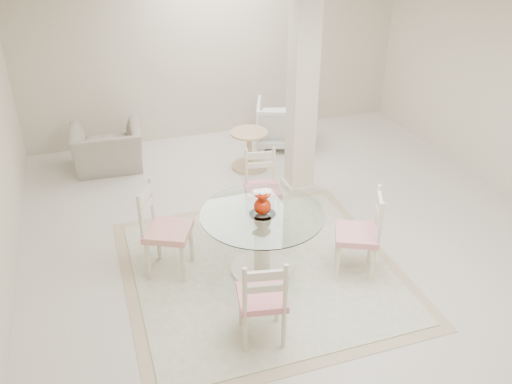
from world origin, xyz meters
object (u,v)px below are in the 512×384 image
object	(u,v)px
dining_chair_east	(364,228)
dining_chair_west	(161,224)
column	(302,91)
recliner_taupe	(107,149)
armchair_white	(282,123)
red_vase	(262,202)
side_table	(249,151)
dining_chair_north	(262,182)
dining_chair_south	(263,295)
dining_table	(262,243)

from	to	relation	value
dining_chair_east	dining_chair_west	bearing A→B (deg)	-84.68
column	recliner_taupe	distance (m)	2.92
armchair_white	dining_chair_west	bearing A→B (deg)	69.49
column	dining_chair_west	world-z (taller)	column
red_vase	armchair_white	distance (m)	3.29
side_table	dining_chair_north	bearing A→B (deg)	-101.90
dining_chair_north	recliner_taupe	size ratio (longest dim) A/B	1.04
dining_chair_south	red_vase	bearing A→B (deg)	-97.97
red_vase	dining_chair_south	world-z (taller)	dining_chair_south
red_vase	dining_chair_north	size ratio (longest dim) A/B	0.27
red_vase	armchair_white	bearing A→B (deg)	65.77
dining_table	dining_chair_south	distance (m)	1.03
dining_chair_south	armchair_white	bearing A→B (deg)	-102.30
dining_table	dining_chair_west	size ratio (longest dim) A/B	1.13
dining_chair_south	armchair_white	xyz separation A→B (m)	(1.66, 3.93, -0.18)
side_table	column	bearing A→B (deg)	-61.58
dining_table	recliner_taupe	distance (m)	3.24
side_table	dining_table	bearing A→B (deg)	-104.64
armchair_white	dining_chair_east	bearing A→B (deg)	104.14
dining_chair_south	side_table	world-z (taller)	dining_chair_south
dining_chair_north	recliner_taupe	xyz separation A→B (m)	(-1.62, 2.00, -0.21)
column	red_vase	xyz separation A→B (m)	(-1.05, -1.56, -0.51)
dining_chair_west	dining_chair_south	distance (m)	1.45
dining_chair_south	dining_chair_north	bearing A→B (deg)	-97.97
dining_table	dining_chair_west	world-z (taller)	dining_chair_west
column	dining_table	xyz separation A→B (m)	(-1.05, -1.56, -0.99)
dining_table	dining_chair_south	xyz separation A→B (m)	(-0.32, -0.96, 0.17)
recliner_taupe	side_table	bearing A→B (deg)	165.45
dining_chair_west	recliner_taupe	distance (m)	2.66
recliner_taupe	armchair_white	xyz separation A→B (m)	(2.63, 0.01, 0.05)
dining_chair_east	armchair_white	size ratio (longest dim) A/B	1.35
dining_chair_east	dining_chair_north	world-z (taller)	dining_chair_east
column	dining_chair_south	distance (m)	2.99
red_vase	dining_chair_north	xyz separation A→B (m)	(0.32, 0.96, -0.32)
dining_chair_north	dining_chair_west	xyz separation A→B (m)	(-1.28, -0.62, 0.06)
red_vase	dining_chair_south	distance (m)	1.06
dining_chair_north	armchair_white	size ratio (longest dim) A/B	1.28
dining_chair_east	armchair_white	distance (m)	3.34
dining_table	dining_chair_west	bearing A→B (deg)	160.39
column	armchair_white	xyz separation A→B (m)	(0.29, 1.41, -1.00)
dining_chair_south	recliner_taupe	world-z (taller)	dining_chair_south
armchair_white	red_vase	bearing A→B (deg)	86.41
column	dining_chair_south	size ratio (longest dim) A/B	2.66
red_vase	dining_chair_east	xyz separation A→B (m)	(0.96, -0.34, -0.28)
dining_chair_north	red_vase	bearing A→B (deg)	-99.24
column	side_table	xyz separation A→B (m)	(-0.43, 0.80, -1.09)
dining_chair_west	armchair_white	distance (m)	3.50
dining_table	armchair_white	xyz separation A→B (m)	(1.34, 2.97, -0.01)
recliner_taupe	dining_chair_north	bearing A→B (deg)	131.81
armchair_white	side_table	xyz separation A→B (m)	(-0.72, -0.61, -0.10)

